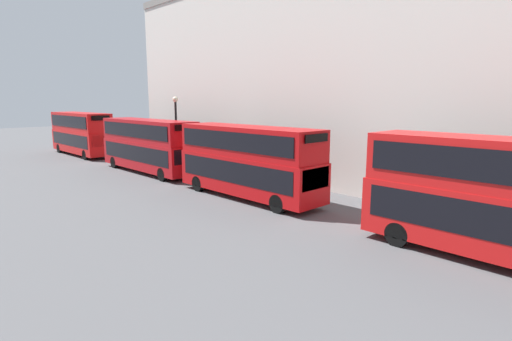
{
  "coord_description": "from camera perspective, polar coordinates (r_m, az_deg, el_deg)",
  "views": [
    {
      "loc": [
        -14.34,
        2.07,
        5.85
      ],
      "look_at": [
        0.48,
        17.61,
        2.06
      ],
      "focal_mm": 28.0,
      "sensor_mm": 36.0,
      "label": 1
    }
  ],
  "objects": [
    {
      "name": "street_lamp",
      "position": [
        33.24,
        -11.34,
        6.32
      ],
      "size": [
        0.44,
        0.44,
        6.14
      ],
      "color": "black",
      "rests_on": "ground"
    },
    {
      "name": "pedestrian",
      "position": [
        19.8,
        30.67,
        -6.2
      ],
      "size": [
        0.36,
        0.36,
        1.73
      ],
      "color": "#26262D",
      "rests_on": "ground"
    },
    {
      "name": "bus_third_in_queue",
      "position": [
        33.68,
        -15.19,
        3.75
      ],
      "size": [
        2.59,
        11.24,
        4.3
      ],
      "color": "#A80F14",
      "rests_on": "ground"
    },
    {
      "name": "bus_trailing",
      "position": [
        46.82,
        -23.73,
        5.06
      ],
      "size": [
        2.59,
        10.83,
        4.54
      ],
      "color": "red",
      "rests_on": "ground"
    },
    {
      "name": "bus_second_in_queue",
      "position": [
        23.87,
        -1.2,
        1.68
      ],
      "size": [
        2.59,
        10.31,
        4.33
      ],
      "color": "#B20C0F",
      "rests_on": "ground"
    }
  ]
}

